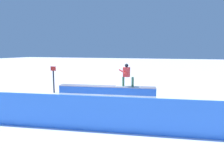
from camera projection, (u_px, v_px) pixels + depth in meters
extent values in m
plane|color=white|center=(107.00, 97.00, 11.46)|extent=(120.00, 120.00, 0.00)
cube|color=blue|center=(107.00, 92.00, 11.42)|extent=(5.99, 1.47, 0.69)
cube|color=white|center=(107.00, 95.00, 11.44)|extent=(6.00, 1.48, 0.16)
cube|color=gray|center=(106.00, 86.00, 11.37)|extent=(6.00, 1.53, 0.04)
cube|color=silver|center=(128.00, 87.00, 11.16)|extent=(1.52, 0.28, 0.01)
cylinder|color=#3D7048|center=(123.00, 81.00, 11.21)|extent=(0.14, 0.14, 0.58)
cylinder|color=#3D7048|center=(133.00, 82.00, 11.03)|extent=(0.14, 0.14, 0.58)
cube|color=#E23A34|center=(126.00, 72.00, 11.08)|extent=(0.40, 0.24, 0.58)
sphere|color=black|center=(127.00, 65.00, 11.03)|extent=(0.22, 0.22, 0.22)
cylinder|color=#E23A34|center=(123.00, 72.00, 10.97)|extent=(0.53, 0.09, 0.34)
cylinder|color=#E23A34|center=(129.00, 71.00, 11.20)|extent=(0.19, 0.09, 0.56)
cube|color=#387DEE|center=(62.00, 112.00, 6.79)|extent=(13.46, 2.19, 1.29)
cylinder|color=#262628|center=(54.00, 82.00, 12.69)|extent=(0.10, 0.10, 1.53)
cube|color=red|center=(53.00, 69.00, 12.57)|extent=(0.40, 0.04, 0.30)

